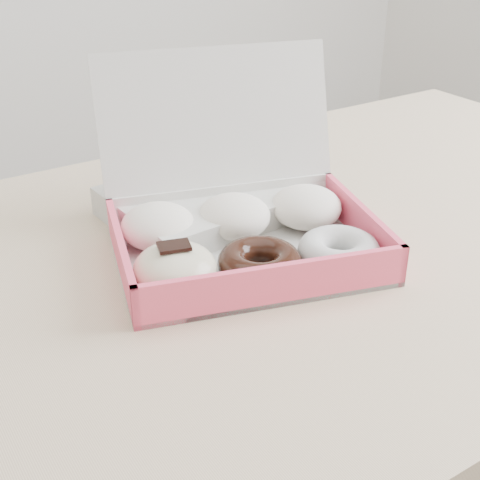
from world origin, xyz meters
TOP-DOWN VIEW (x-y plane):
  - table at (0.00, 0.00)m, footprint 1.20×0.80m
  - donut_box at (-0.18, 0.00)m, footprint 0.38×0.37m
  - newspapers at (-0.16, 0.11)m, footprint 0.27×0.22m

SIDE VIEW (x-z plane):
  - table at x=0.00m, z-range 0.30..1.05m
  - newspapers at x=-0.16m, z-range 0.75..0.79m
  - donut_box at x=-0.18m, z-range 0.67..0.90m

